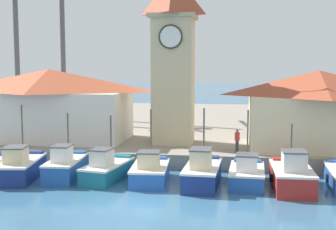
# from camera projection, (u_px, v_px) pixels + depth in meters

# --- Properties ---
(ground_plane) EXTENTS (300.00, 300.00, 0.00)m
(ground_plane) POSITION_uv_depth(u_px,v_px,m) (138.00, 207.00, 23.31)
(ground_plane) COLOR #386689
(quay_wharf) EXTENTS (120.00, 40.00, 1.02)m
(quay_wharf) POSITION_uv_depth(u_px,v_px,m) (192.00, 124.00, 51.21)
(quay_wharf) COLOR gray
(quay_wharf) RESTS_ON ground
(fishing_boat_left_outer) EXTENTS (2.72, 5.00, 4.58)m
(fishing_boat_left_outer) POSITION_uv_depth(u_px,v_px,m) (20.00, 167.00, 28.89)
(fishing_boat_left_outer) COLOR navy
(fishing_boat_left_outer) RESTS_ON ground
(fishing_boat_left_inner) EXTENTS (2.04, 4.56, 4.06)m
(fishing_boat_left_inner) POSITION_uv_depth(u_px,v_px,m) (66.00, 166.00, 29.03)
(fishing_boat_left_inner) COLOR #2356A8
(fishing_boat_left_inner) RESTS_ON ground
(fishing_boat_mid_left) EXTENTS (2.51, 4.72, 3.96)m
(fishing_boat_mid_left) POSITION_uv_depth(u_px,v_px,m) (107.00, 169.00, 28.63)
(fishing_boat_mid_left) COLOR #196B7F
(fishing_boat_mid_left) RESTS_ON ground
(fishing_boat_center) EXTENTS (2.42, 4.45, 4.38)m
(fishing_boat_center) POSITION_uv_depth(u_px,v_px,m) (150.00, 171.00, 28.19)
(fishing_boat_center) COLOR #2356A8
(fishing_boat_center) RESTS_ON ground
(fishing_boat_mid_right) EXTENTS (2.15, 4.92, 4.51)m
(fishing_boat_mid_right) POSITION_uv_depth(u_px,v_px,m) (202.00, 172.00, 27.39)
(fishing_boat_mid_right) COLOR navy
(fishing_boat_mid_right) RESTS_ON ground
(fishing_boat_right_inner) EXTENTS (2.20, 4.34, 4.41)m
(fishing_boat_right_inner) POSITION_uv_depth(u_px,v_px,m) (247.00, 174.00, 27.46)
(fishing_boat_right_inner) COLOR #2356A8
(fishing_boat_right_inner) RESTS_ON ground
(fishing_boat_right_outer) EXTENTS (2.32, 4.75, 3.70)m
(fishing_boat_right_outer) POSITION_uv_depth(u_px,v_px,m) (292.00, 176.00, 26.49)
(fishing_boat_right_outer) COLOR #AD2823
(fishing_boat_right_outer) RESTS_ON ground
(clock_tower) EXTENTS (3.49, 3.49, 14.44)m
(clock_tower) POSITION_uv_depth(u_px,v_px,m) (173.00, 54.00, 35.49)
(clock_tower) COLOR beige
(clock_tower) RESTS_ON quay_wharf
(warehouse_left) EXTENTS (12.75, 6.67, 5.68)m
(warehouse_left) POSITION_uv_depth(u_px,v_px,m) (50.00, 104.00, 37.59)
(warehouse_left) COLOR silver
(warehouse_left) RESTS_ON quay_wharf
(warehouse_right) EXTENTS (10.13, 7.00, 5.63)m
(warehouse_right) POSITION_uv_depth(u_px,v_px,m) (318.00, 109.00, 33.71)
(warehouse_right) COLOR beige
(warehouse_right) RESTS_ON quay_wharf
(port_crane_near) EXTENTS (4.16, 7.40, 20.24)m
(port_crane_near) POSITION_uv_depth(u_px,v_px,m) (64.00, 51.00, 53.09)
(port_crane_near) COLOR #353539
(port_crane_near) RESTS_ON quay_wharf
(port_crane_far) EXTENTS (2.00, 9.55, 20.37)m
(port_crane_far) POSITION_uv_depth(u_px,v_px,m) (17.00, 49.00, 51.97)
(port_crane_far) COLOR #353539
(port_crane_far) RESTS_ON quay_wharf
(dock_worker_near_tower) EXTENTS (0.34, 0.22, 1.62)m
(dock_worker_near_tower) POSITION_uv_depth(u_px,v_px,m) (237.00, 140.00, 32.18)
(dock_worker_near_tower) COLOR #33333D
(dock_worker_near_tower) RESTS_ON quay_wharf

